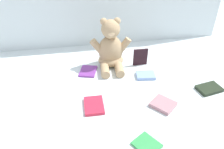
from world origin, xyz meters
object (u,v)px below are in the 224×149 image
(teddy_bear, at_px, (111,49))
(book_case_1, at_px, (147,145))
(book_case_4, at_px, (163,104))
(book_case_0, at_px, (146,75))
(book_case_2, at_px, (209,89))
(book_case_3, at_px, (140,57))
(book_case_5, at_px, (94,105))
(book_case_6, at_px, (88,71))

(teddy_bear, height_order, book_case_1, teddy_bear)
(book_case_4, bearing_deg, book_case_1, 14.84)
(book_case_0, bearing_deg, book_case_2, -113.41)
(book_case_3, height_order, book_case_4, book_case_3)
(book_case_4, relative_size, book_case_5, 0.85)
(book_case_1, distance_m, book_case_3, 0.60)
(teddy_bear, distance_m, book_case_5, 0.39)
(book_case_3, distance_m, book_case_6, 0.32)
(teddy_bear, xyz_separation_m, book_case_1, (0.04, -0.61, -0.10))
(book_case_2, relative_size, book_case_3, 1.13)
(book_case_2, xyz_separation_m, book_case_3, (-0.29, 0.30, 0.05))
(book_case_4, xyz_separation_m, book_case_6, (-0.33, 0.35, -0.00))
(book_case_4, relative_size, book_case_6, 0.93)
(book_case_6, bearing_deg, book_case_5, -73.15)
(book_case_2, xyz_separation_m, book_case_5, (-0.60, -0.03, -0.00))
(book_case_1, relative_size, book_case_4, 0.93)
(book_case_0, bearing_deg, book_case_1, 171.02)
(book_case_1, bearing_deg, book_case_4, -157.28)
(book_case_3, bearing_deg, book_case_6, -175.16)
(teddy_bear, distance_m, book_case_4, 0.45)
(book_case_2, height_order, book_case_6, book_case_2)
(teddy_bear, distance_m, book_case_1, 0.62)
(teddy_bear, distance_m, book_case_0, 0.25)
(book_case_0, bearing_deg, book_case_4, -169.83)
(book_case_1, distance_m, book_case_5, 0.32)
(teddy_bear, height_order, book_case_2, teddy_bear)
(book_case_0, relative_size, book_case_1, 1.07)
(book_case_2, bearing_deg, book_case_4, 94.06)
(book_case_3, bearing_deg, teddy_bear, 170.92)
(book_case_4, bearing_deg, book_case_0, -127.47)
(book_case_3, relative_size, book_case_5, 0.87)
(book_case_1, height_order, book_case_3, book_case_3)
(book_case_5, bearing_deg, book_case_4, 172.14)
(book_case_0, height_order, book_case_1, book_case_0)
(book_case_0, height_order, book_case_4, book_case_4)
(teddy_bear, height_order, book_case_3, teddy_bear)
(book_case_5, relative_size, book_case_6, 1.10)
(book_case_6, bearing_deg, book_case_0, -1.55)
(book_case_0, bearing_deg, book_case_5, 129.18)
(book_case_2, distance_m, book_case_3, 0.42)
(book_case_0, xyz_separation_m, book_case_1, (-0.13, -0.46, -0.00))
(book_case_3, distance_m, book_case_5, 0.45)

